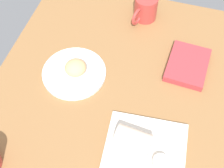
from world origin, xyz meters
TOP-DOWN VIEW (x-y plane):
  - dining_table at (0.00, 0.00)cm, footprint 110.00×90.00cm
  - round_plate at (-5.01, -16.91)cm, footprint 23.58×23.58cm
  - scone_pastry at (-5.24, -16.16)cm, footprint 11.09×11.06cm
  - square_plate at (18.58, 15.27)cm, footprint 27.46×27.46cm
  - sauce_cup at (20.65, 20.62)cm, footprint 4.88×4.88cm
  - breakfast_wrap at (16.92, 10.99)cm, footprint 7.99×11.62cm
  - book_stack at (-20.12, 22.79)cm, footprint 19.71×15.45cm
  - second_mug at (-41.49, 1.21)cm, footprint 14.56×9.54cm

SIDE VIEW (x-z plane):
  - dining_table at x=0.00cm, z-range 0.00..4.00cm
  - round_plate at x=-5.01cm, z-range 4.00..5.40cm
  - square_plate at x=18.58cm, z-range 4.00..5.60cm
  - book_stack at x=-20.12cm, z-range 4.00..6.68cm
  - sauce_cup at x=20.65cm, z-range 5.69..8.07cm
  - scone_pastry at x=-5.24cm, z-range 5.40..10.48cm
  - breakfast_wrap at x=16.92cm, z-range 5.60..12.61cm
  - second_mug at x=-41.49cm, z-range 4.11..14.37cm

